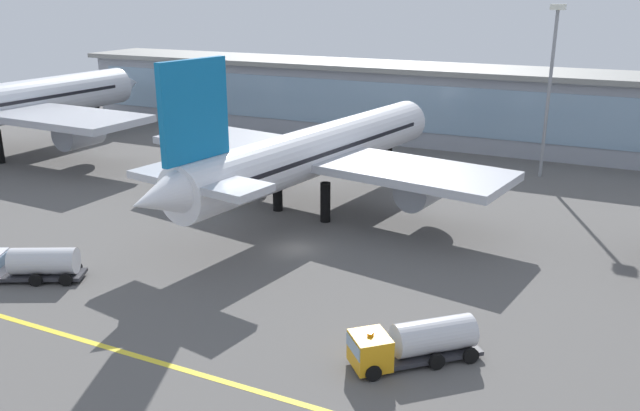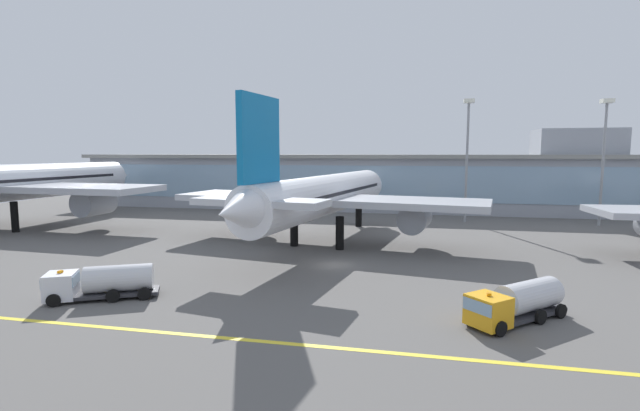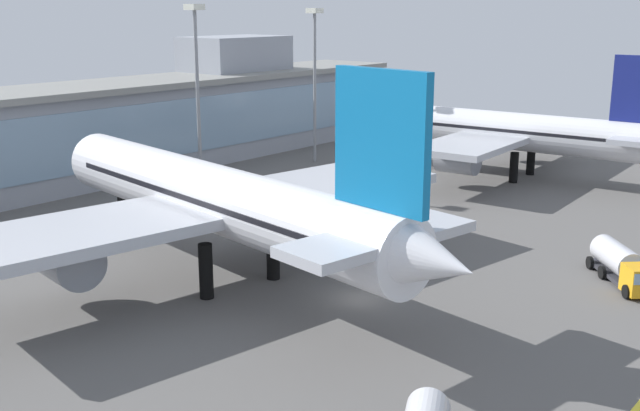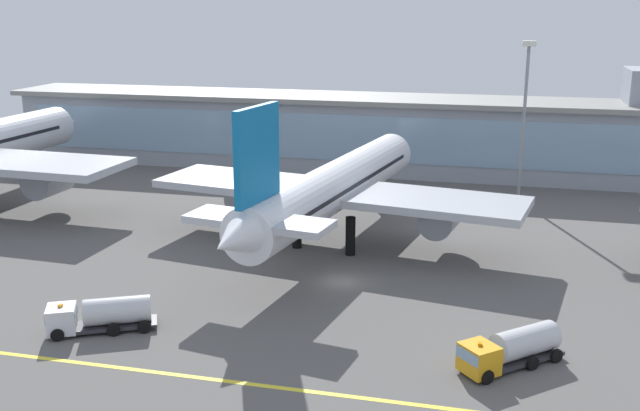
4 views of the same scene
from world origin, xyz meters
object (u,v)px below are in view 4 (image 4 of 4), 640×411
at_px(baggage_tug_near, 509,349).
at_px(apron_light_mast_centre, 525,97).
at_px(airliner_near_right, 334,188).
at_px(fuel_tanker_truck, 98,315).

bearing_deg(baggage_tug_near, apron_light_mast_centre, -134.17).
bearing_deg(baggage_tug_near, airliner_near_right, -95.91).
distance_m(fuel_tanker_truck, apron_light_mast_centre, 65.62).
relative_size(airliner_near_right, baggage_tug_near, 6.21).
xyz_separation_m(airliner_near_right, baggage_tug_near, (19.91, -26.55, -5.18)).
height_order(fuel_tanker_truck, baggage_tug_near, same).
bearing_deg(apron_light_mast_centre, airliner_near_right, -129.79).
bearing_deg(fuel_tanker_truck, airliner_near_right, -143.16).
bearing_deg(apron_light_mast_centre, baggage_tug_near, -91.40).
bearing_deg(fuel_tanker_truck, apron_light_mast_centre, -149.93).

